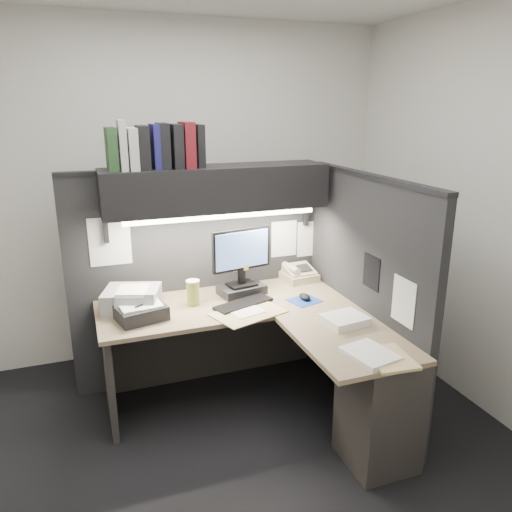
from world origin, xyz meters
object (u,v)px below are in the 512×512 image
at_px(desk, 298,370).
at_px(overhead_shelf, 216,188).
at_px(monitor, 242,268).
at_px(coffee_cup, 193,293).
at_px(printer, 132,299).
at_px(notebook_stack, 141,312).
at_px(keyboard, 243,304).
at_px(telephone, 299,274).

bearing_deg(desk, overhead_shelf, 111.79).
xyz_separation_m(desk, monitor, (-0.15, 0.68, 0.48)).
height_order(desk, coffee_cup, coffee_cup).
bearing_deg(coffee_cup, printer, 171.66).
xyz_separation_m(desk, coffee_cup, (-0.53, 0.60, 0.37)).
bearing_deg(notebook_stack, monitor, 14.62).
distance_m(desk, monitor, 0.84).
bearing_deg(overhead_shelf, coffee_cup, -145.80).
relative_size(overhead_shelf, monitor, 3.18).
bearing_deg(monitor, desk, -88.05).
relative_size(keyboard, notebook_stack, 1.42).
height_order(desk, notebook_stack, notebook_stack).
bearing_deg(telephone, notebook_stack, -171.00).
bearing_deg(telephone, monitor, -170.96).
bearing_deg(telephone, desk, -119.94).
distance_m(monitor, printer, 0.79).
relative_size(keyboard, coffee_cup, 2.56).
distance_m(telephone, printer, 1.30).
bearing_deg(notebook_stack, coffee_cup, 17.85).
height_order(monitor, keyboard, monitor).
bearing_deg(monitor, overhead_shelf, 142.63).
height_order(coffee_cup, notebook_stack, coffee_cup).
relative_size(overhead_shelf, printer, 4.35).
distance_m(overhead_shelf, notebook_stack, 0.98).
xyz_separation_m(desk, notebook_stack, (-0.90, 0.48, 0.33)).
relative_size(coffee_cup, printer, 0.46).
xyz_separation_m(overhead_shelf, keyboard, (0.09, -0.28, -0.76)).
xyz_separation_m(overhead_shelf, notebook_stack, (-0.60, -0.27, -0.73)).
height_order(overhead_shelf, coffee_cup, overhead_shelf).
height_order(desk, telephone, telephone).
xyz_separation_m(telephone, printer, (-1.29, -0.15, 0.02)).
bearing_deg(notebook_stack, desk, -28.16).
xyz_separation_m(coffee_cup, printer, (-0.40, 0.06, -0.01)).
distance_m(coffee_cup, printer, 0.41).
height_order(overhead_shelf, notebook_stack, overhead_shelf).
bearing_deg(monitor, keyboard, -116.06).
bearing_deg(overhead_shelf, desk, -68.21).
bearing_deg(coffee_cup, monitor, 11.33).
xyz_separation_m(overhead_shelf, monitor, (0.15, -0.08, -0.58)).
xyz_separation_m(monitor, printer, (-0.78, -0.02, -0.12)).
relative_size(telephone, notebook_stack, 0.85).
bearing_deg(desk, notebook_stack, 151.84).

